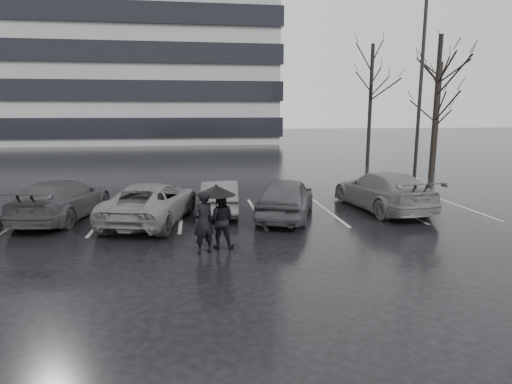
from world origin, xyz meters
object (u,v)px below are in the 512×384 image
at_px(car_west_a, 220,196).
at_px(tree_east, 436,108).
at_px(car_main, 286,197).
at_px(car_east, 382,191).
at_px(car_west_c, 62,199).
at_px(lamp_post, 420,94).
at_px(pedestrian_right, 221,220).
at_px(tree_north, 370,105).
at_px(pedestrian_left, 203,222).
at_px(tree_ne, 437,116).
at_px(car_west_b, 151,202).

bearing_deg(car_west_a, tree_east, -146.89).
distance_m(car_main, car_east, 4.07).
distance_m(car_west_c, car_east, 11.97).
height_order(car_west_a, lamp_post, lamp_post).
bearing_deg(car_west_c, car_main, -176.36).
bearing_deg(lamp_post, pedestrian_right, -138.28).
relative_size(car_east, lamp_post, 0.51).
height_order(car_west_c, tree_north, tree_north).
bearing_deg(tree_east, car_west_a, -150.49).
distance_m(pedestrian_left, lamp_post, 15.96).
distance_m(pedestrian_right, tree_ne, 22.07).
height_order(car_east, tree_ne, tree_ne).
distance_m(pedestrian_right, lamp_post, 15.36).
distance_m(tree_ne, tree_north, 4.67).
xyz_separation_m(pedestrian_right, lamp_post, (11.10, 9.89, 3.86)).
bearing_deg(pedestrian_right, pedestrian_left, 49.24).
height_order(pedestrian_left, lamp_post, lamp_post).
xyz_separation_m(car_east, pedestrian_left, (-7.03, -4.28, 0.11)).
xyz_separation_m(car_west_c, pedestrian_left, (4.93, -4.47, 0.15)).
bearing_deg(lamp_post, tree_north, 84.15).
bearing_deg(car_west_a, car_west_b, 26.49).
distance_m(car_west_b, pedestrian_right, 3.93).
height_order(pedestrian_left, tree_east, tree_east).
bearing_deg(tree_east, car_main, -141.39).
bearing_deg(pedestrian_right, tree_north, -112.07).
relative_size(pedestrian_left, pedestrian_right, 1.06).
distance_m(pedestrian_left, pedestrian_right, 0.63).
bearing_deg(car_main, car_west_c, 12.97).
bearing_deg(car_east, pedestrian_right, 23.88).
xyz_separation_m(car_west_b, car_east, (8.76, 0.65, 0.06)).
bearing_deg(pedestrian_right, car_east, -138.40).
distance_m(car_west_b, pedestrian_left, 4.03).
xyz_separation_m(pedestrian_left, tree_east, (13.47, 11.89, 3.14)).
distance_m(car_main, pedestrian_right, 4.05).
distance_m(car_west_a, lamp_post, 12.90).
xyz_separation_m(car_west_a, tree_ne, (15.26, 11.23, 2.88)).
relative_size(car_west_a, car_east, 0.73).
bearing_deg(lamp_post, car_west_c, -160.60).
relative_size(car_main, tree_ne, 0.62).
xyz_separation_m(car_east, pedestrian_right, (-6.54, -3.89, 0.06)).
relative_size(pedestrian_left, tree_ne, 0.25).
bearing_deg(pedestrian_left, car_main, -159.39).
relative_size(car_west_b, pedestrian_left, 2.89).
bearing_deg(tree_east, pedestrian_left, -138.58).
relative_size(car_east, tree_east, 0.65).
xyz_separation_m(car_west_c, car_east, (11.96, -0.19, 0.04)).
relative_size(lamp_post, tree_ne, 1.46).
bearing_deg(tree_east, pedestrian_right, -138.47).
bearing_deg(tree_north, car_east, -110.42).
bearing_deg(car_main, car_east, -150.04).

